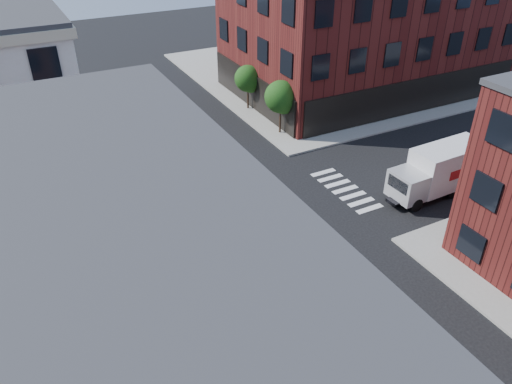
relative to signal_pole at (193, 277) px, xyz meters
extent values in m
plane|color=black|center=(6.72, 6.68, -2.86)|extent=(120.00, 120.00, 0.00)
cube|color=gray|center=(27.72, 27.68, -2.78)|extent=(30.00, 30.00, 0.15)
cube|color=#411110|center=(27.22, 22.68, 3.14)|extent=(25.00, 16.00, 12.00)
cylinder|color=black|center=(14.22, 16.68, -1.97)|extent=(0.18, 0.18, 1.47)
cylinder|color=black|center=(14.22, 16.68, -1.24)|extent=(0.12, 0.12, 1.47)
sphere|color=#10390F|center=(14.22, 16.68, 0.44)|extent=(2.69, 2.69, 2.69)
sphere|color=#10390F|center=(14.47, 16.58, -0.10)|extent=(1.85, 1.85, 1.85)
cylinder|color=black|center=(14.22, 22.68, -2.04)|extent=(0.18, 0.18, 1.33)
cylinder|color=black|center=(14.22, 22.68, -1.38)|extent=(0.12, 0.12, 1.33)
sphere|color=#10390F|center=(14.22, 22.68, 0.14)|extent=(2.43, 2.43, 2.43)
sphere|color=#10390F|center=(14.47, 22.58, -0.35)|extent=(1.67, 1.67, 1.67)
cylinder|color=black|center=(-0.08, -0.12, -0.56)|extent=(0.12, 0.12, 4.60)
cylinder|color=black|center=(-0.08, -0.12, -2.56)|extent=(0.28, 0.28, 0.30)
cube|color=#053819|center=(0.47, -0.12, 0.29)|extent=(1.10, 0.03, 0.22)
cube|color=#053819|center=(-0.08, 0.43, 0.54)|extent=(0.03, 1.10, 0.22)
imported|color=black|center=(0.27, -0.02, 1.04)|extent=(0.22, 0.18, 1.10)
imported|color=black|center=(-0.18, 0.23, 1.04)|extent=(0.18, 0.22, 1.10)
cube|color=silver|center=(19.67, 3.52, -0.92)|extent=(5.42, 2.47, 2.86)
cube|color=maroon|center=(19.70, 2.35, -0.92)|extent=(2.03, 0.10, 0.65)
cube|color=maroon|center=(19.63, 4.70, -0.92)|extent=(2.03, 0.10, 0.65)
cube|color=#A3A3A6|center=(16.16, 3.42, -1.43)|extent=(1.91, 2.27, 1.85)
cube|color=black|center=(15.28, 3.39, -1.10)|extent=(0.15, 1.76, 0.83)
cube|color=black|center=(18.56, 3.49, -2.40)|extent=(7.41, 1.15, 0.23)
cylinder|color=black|center=(16.19, 2.45, -2.40)|extent=(0.93, 0.35, 0.92)
cylinder|color=black|center=(16.13, 4.39, -2.40)|extent=(0.93, 0.35, 0.92)
cylinder|color=black|center=(19.51, 2.55, -2.40)|extent=(0.93, 0.35, 0.92)
cylinder|color=black|center=(19.45, 4.49, -2.40)|extent=(0.93, 0.35, 0.92)
cylinder|color=black|center=(21.72, 2.62, -2.40)|extent=(0.93, 0.35, 0.92)
cylinder|color=black|center=(21.67, 4.55, -2.40)|extent=(0.93, 0.35, 0.92)
cube|color=#F82A0B|center=(3.33, 2.70, -2.84)|extent=(0.40, 0.40, 0.04)
cone|color=#F82A0B|center=(3.33, 2.70, -2.50)|extent=(0.38, 0.38, 0.71)
cylinder|color=white|center=(3.33, 2.70, -2.40)|extent=(0.27, 0.27, 0.08)
camera|label=1|loc=(-5.44, -16.62, 15.37)|focal=35.00mm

